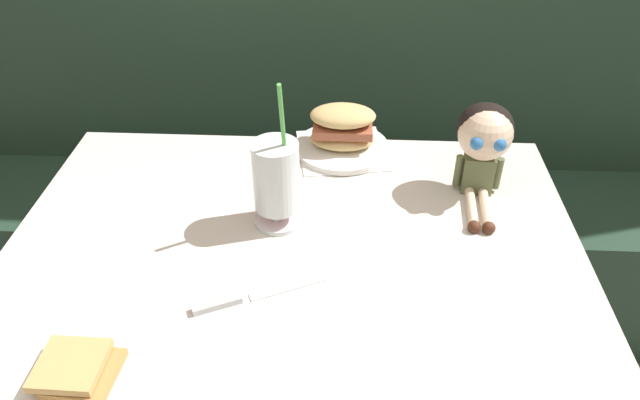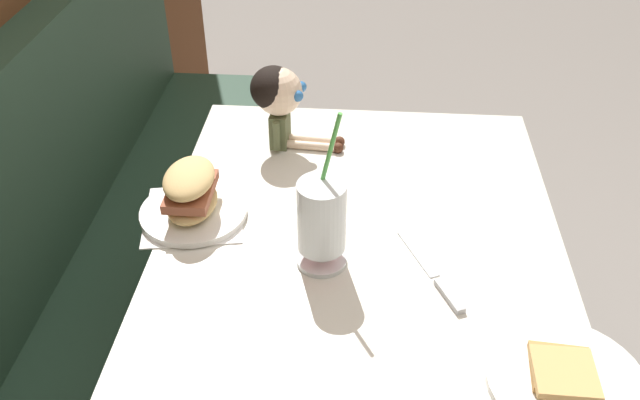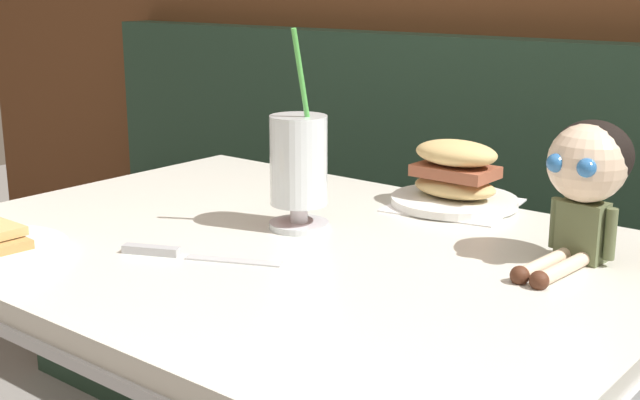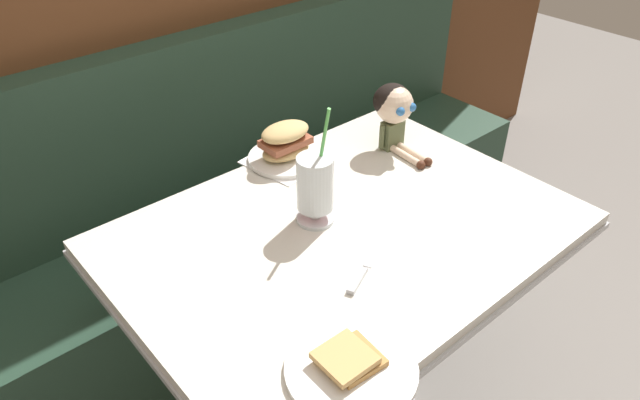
{
  "view_description": "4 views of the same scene",
  "coord_description": "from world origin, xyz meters",
  "px_view_note": "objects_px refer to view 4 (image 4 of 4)",
  "views": [
    {
      "loc": [
        0.09,
        -0.67,
        1.48
      ],
      "look_at": [
        0.05,
        0.25,
        0.8
      ],
      "focal_mm": 33.2,
      "sensor_mm": 36.0,
      "label": 1
    },
    {
      "loc": [
        -0.98,
        0.18,
        1.6
      ],
      "look_at": [
        0.04,
        0.26,
        0.83
      ],
      "focal_mm": 37.79,
      "sensor_mm": 36.0,
      "label": 2
    },
    {
      "loc": [
        0.8,
        -0.73,
        1.12
      ],
      "look_at": [
        0.01,
        0.25,
        0.79
      ],
      "focal_mm": 47.54,
      "sensor_mm": 36.0,
      "label": 3
    },
    {
      "loc": [
        -0.8,
        -0.66,
        1.64
      ],
      "look_at": [
        -0.03,
        0.24,
        0.8
      ],
      "focal_mm": 33.34,
      "sensor_mm": 36.0,
      "label": 4
    }
  ],
  "objects_px": {
    "milkshake_glass": "(315,186)",
    "seated_doll": "(394,108)",
    "butter_knife": "(363,272)",
    "toast_plate": "(351,367)",
    "sandwich_plate": "(286,146)"
  },
  "relations": [
    {
      "from": "milkshake_glass",
      "to": "seated_doll",
      "type": "xyz_separation_m",
      "value": [
        0.41,
        0.13,
        0.03
      ]
    },
    {
      "from": "milkshake_glass",
      "to": "butter_knife",
      "type": "distance_m",
      "value": 0.25
    },
    {
      "from": "milkshake_glass",
      "to": "seated_doll",
      "type": "relative_size",
      "value": 1.42
    },
    {
      "from": "toast_plate",
      "to": "sandwich_plate",
      "type": "distance_m",
      "value": 0.77
    },
    {
      "from": "seated_doll",
      "to": "toast_plate",
      "type": "bearing_deg",
      "value": -141.51
    },
    {
      "from": "milkshake_glass",
      "to": "seated_doll",
      "type": "distance_m",
      "value": 0.43
    },
    {
      "from": "butter_knife",
      "to": "milkshake_glass",
      "type": "bearing_deg",
      "value": 77.57
    },
    {
      "from": "milkshake_glass",
      "to": "butter_knife",
      "type": "bearing_deg",
      "value": -102.43
    },
    {
      "from": "butter_knife",
      "to": "sandwich_plate",
      "type": "bearing_deg",
      "value": 70.97
    },
    {
      "from": "sandwich_plate",
      "to": "milkshake_glass",
      "type": "bearing_deg",
      "value": -114.0
    },
    {
      "from": "sandwich_plate",
      "to": "seated_doll",
      "type": "relative_size",
      "value": 1.04
    },
    {
      "from": "toast_plate",
      "to": "butter_knife",
      "type": "distance_m",
      "value": 0.27
    },
    {
      "from": "toast_plate",
      "to": "butter_knife",
      "type": "relative_size",
      "value": 1.13
    },
    {
      "from": "toast_plate",
      "to": "seated_doll",
      "type": "relative_size",
      "value": 1.13
    },
    {
      "from": "butter_knife",
      "to": "toast_plate",
      "type": "bearing_deg",
      "value": -138.93
    }
  ]
}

